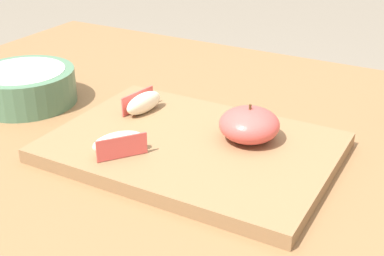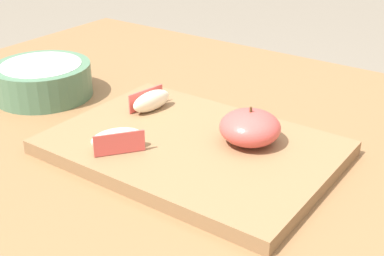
{
  "view_description": "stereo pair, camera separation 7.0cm",
  "coord_description": "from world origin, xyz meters",
  "px_view_note": "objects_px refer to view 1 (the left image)",
  "views": [
    {
      "loc": [
        0.24,
        -0.64,
        1.07
      ],
      "look_at": [
        -0.07,
        -0.09,
        0.76
      ],
      "focal_mm": 48.95,
      "sensor_mm": 36.0,
      "label": 1
    },
    {
      "loc": [
        0.3,
        -0.6,
        1.07
      ],
      "look_at": [
        -0.07,
        -0.09,
        0.76
      ],
      "focal_mm": 48.95,
      "sensor_mm": 36.0,
      "label": 2
    }
  ],
  "objects_px": {
    "cutting_board": "(192,147)",
    "apple_wedge_middle": "(143,103)",
    "apple_wedge_front": "(119,143)",
    "ceramic_fruit_bowl": "(25,86)",
    "apple_half_skin_up": "(250,125)"
  },
  "relations": [
    {
      "from": "apple_wedge_middle",
      "to": "apple_wedge_front",
      "type": "height_order",
      "value": "same"
    },
    {
      "from": "cutting_board",
      "to": "apple_wedge_middle",
      "type": "height_order",
      "value": "apple_wedge_middle"
    },
    {
      "from": "cutting_board",
      "to": "apple_wedge_middle",
      "type": "bearing_deg",
      "value": 156.53
    },
    {
      "from": "apple_wedge_front",
      "to": "apple_half_skin_up",
      "type": "bearing_deg",
      "value": 42.18
    },
    {
      "from": "cutting_board",
      "to": "apple_half_skin_up",
      "type": "bearing_deg",
      "value": 32.34
    },
    {
      "from": "apple_half_skin_up",
      "to": "apple_wedge_middle",
      "type": "distance_m",
      "value": 0.18
    },
    {
      "from": "apple_wedge_middle",
      "to": "ceramic_fruit_bowl",
      "type": "distance_m",
      "value": 0.22
    },
    {
      "from": "apple_wedge_middle",
      "to": "apple_half_skin_up",
      "type": "bearing_deg",
      "value": -2.08
    },
    {
      "from": "apple_half_skin_up",
      "to": "ceramic_fruit_bowl",
      "type": "height_order",
      "value": "apple_half_skin_up"
    },
    {
      "from": "cutting_board",
      "to": "apple_half_skin_up",
      "type": "relative_size",
      "value": 4.58
    },
    {
      "from": "cutting_board",
      "to": "ceramic_fruit_bowl",
      "type": "distance_m",
      "value": 0.33
    },
    {
      "from": "apple_wedge_middle",
      "to": "ceramic_fruit_bowl",
      "type": "xyz_separation_m",
      "value": [
        -0.22,
        -0.03,
        -0.0
      ]
    },
    {
      "from": "cutting_board",
      "to": "ceramic_fruit_bowl",
      "type": "relative_size",
      "value": 2.29
    },
    {
      "from": "cutting_board",
      "to": "apple_half_skin_up",
      "type": "xyz_separation_m",
      "value": [
        0.07,
        0.04,
        0.03
      ]
    },
    {
      "from": "apple_wedge_middle",
      "to": "ceramic_fruit_bowl",
      "type": "bearing_deg",
      "value": -172.99
    }
  ]
}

